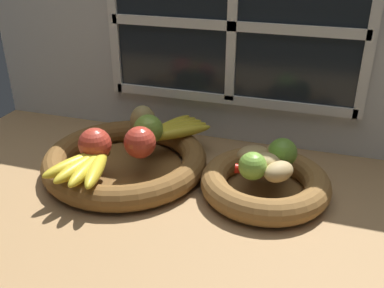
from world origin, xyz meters
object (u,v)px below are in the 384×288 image
object	(u,v)px
banana_bunch_front	(86,166)
potato_large	(267,163)
banana_bunch_back	(173,130)
apple_red_front	(95,144)
apple_red_right	(140,142)
potato_small	(279,172)
apple_green_back	(148,129)
chili_pepper	(260,171)
lime_near	(253,165)
fruit_bowl_right	(265,183)
potato_oblong	(254,155)
fruit_bowl_left	(125,161)
pear_brown	(143,122)
lime_far	(282,153)
potato_back	(278,154)

from	to	relation	value
banana_bunch_front	potato_large	xyz separation A→B (cm)	(36.40, 12.12, 0.55)
banana_bunch_back	apple_red_front	bearing A→B (deg)	-125.08
apple_red_right	potato_small	distance (cm)	31.17
apple_green_back	potato_small	xyz separation A→B (cm)	(32.17, -8.08, -1.49)
apple_red_right	chili_pepper	size ratio (longest dim) A/B	0.71
potato_small	apple_red_front	bearing A→B (deg)	-175.54
banana_bunch_back	lime_near	distance (cm)	27.24
apple_red_front	banana_bunch_back	distance (cm)	21.14
apple_red_front	potato_small	distance (cm)	40.39
banana_bunch_back	lime_near	world-z (taller)	lime_near
lime_near	fruit_bowl_right	bearing A→B (deg)	56.31
apple_green_back	potato_large	size ratio (longest dim) A/B	1.17
potato_oblong	lime_near	bearing A→B (deg)	-81.35
fruit_bowl_left	potato_large	world-z (taller)	potato_large
fruit_bowl_right	apple_green_back	distance (cm)	30.43
banana_bunch_front	potato_small	size ratio (longest dim) A/B	2.42
pear_brown	lime_near	xyz separation A→B (cm)	(29.39, -11.31, -1.16)
fruit_bowl_left	fruit_bowl_right	distance (cm)	33.28
fruit_bowl_right	potato_large	size ratio (longest dim) A/B	4.63
potato_oblong	pear_brown	bearing A→B (deg)	169.57
fruit_bowl_right	potato_large	distance (cm)	5.13
fruit_bowl_right	apple_red_front	size ratio (longest dim) A/B	3.82
banana_bunch_front	banana_bunch_back	bearing A→B (deg)	64.38
apple_red_front	apple_red_right	xyz separation A→B (cm)	(9.11, 3.93, -0.04)
pear_brown	potato_small	bearing A→B (deg)	-17.16
potato_oblong	lime_near	distance (cm)	6.20
apple_red_front	banana_bunch_front	size ratio (longest dim) A/B	0.44
lime_near	banana_bunch_front	bearing A→B (deg)	-165.83
banana_bunch_back	chili_pepper	bearing A→B (deg)	-28.79
lime_far	potato_large	bearing A→B (deg)	-127.87
apple_green_back	lime_far	bearing A→B (deg)	-2.95
apple_red_right	potato_large	bearing A→B (deg)	4.29
apple_green_back	chili_pepper	world-z (taller)	apple_green_back
potato_back	lime_far	bearing A→B (deg)	-27.26
potato_back	potato_large	distance (cm)	4.41
apple_red_front	banana_bunch_back	world-z (taller)	apple_red_front
fruit_bowl_right	apple_red_right	size ratio (longest dim) A/B	3.85
potato_large	chili_pepper	xyz separation A→B (cm)	(-1.08, -2.13, -1.05)
apple_green_back	chili_pepper	xyz separation A→B (cm)	(28.18, -7.31, -2.51)
potato_small	chili_pepper	distance (cm)	4.19
apple_red_right	pear_brown	distance (cm)	10.52
fruit_bowl_left	potato_oblong	xyz separation A→B (cm)	(30.01, 2.55, 5.14)
fruit_bowl_right	apple_green_back	bearing A→B (deg)	169.97
apple_green_back	pear_brown	bearing A→B (deg)	133.52
potato_small	lime_far	xyz separation A→B (cm)	(-0.17, 6.44, 1.12)
fruit_bowl_right	fruit_bowl_left	bearing A→B (deg)	180.00
apple_red_front	apple_red_right	bearing A→B (deg)	23.36
apple_red_front	potato_oblong	size ratio (longest dim) A/B	0.97
apple_green_back	apple_red_right	size ratio (longest dim) A/B	0.98
banana_bunch_back	pear_brown	bearing A→B (deg)	-152.63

